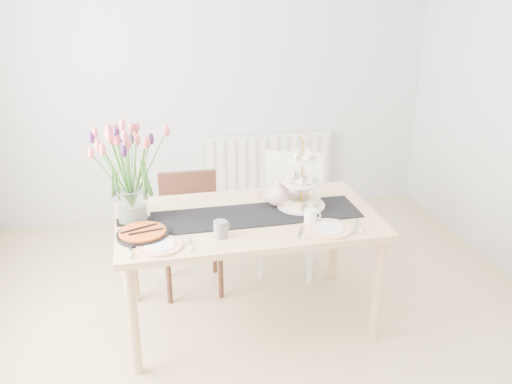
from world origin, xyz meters
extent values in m
plane|color=tan|center=(0.00, 0.00, 0.00)|extent=(4.50, 4.50, 0.00)
plane|color=silver|center=(0.00, 2.25, 1.30)|extent=(4.00, 0.00, 4.00)
cube|color=white|center=(0.50, 2.19, 0.45)|extent=(1.20, 0.08, 0.60)
cube|color=tan|center=(-0.07, 0.43, 0.73)|extent=(1.60, 0.90, 0.04)
cylinder|color=tan|center=(-0.80, 0.05, 0.35)|extent=(0.06, 0.06, 0.71)
cylinder|color=tan|center=(0.66, 0.05, 0.35)|extent=(0.06, 0.06, 0.71)
cylinder|color=tan|center=(-0.80, 0.81, 0.35)|extent=(0.06, 0.06, 0.71)
cylinder|color=tan|center=(0.66, 0.81, 0.35)|extent=(0.06, 0.06, 0.71)
cube|color=#391D14|center=(-0.38, 0.91, 0.42)|extent=(0.42, 0.42, 0.04)
cube|color=#391D14|center=(-0.38, 1.10, 0.64)|extent=(0.41, 0.05, 0.39)
cylinder|color=#391D14|center=(-0.57, 0.73, 0.20)|extent=(0.04, 0.04, 0.40)
cylinder|color=#391D14|center=(-0.21, 0.73, 0.20)|extent=(0.04, 0.04, 0.40)
cylinder|color=#391D14|center=(-0.56, 1.09, 0.20)|extent=(0.04, 0.04, 0.40)
cylinder|color=#391D14|center=(-0.20, 1.09, 0.20)|extent=(0.04, 0.04, 0.40)
cube|color=white|center=(0.37, 1.01, 0.45)|extent=(0.58, 0.58, 0.04)
cube|color=white|center=(0.45, 1.19, 0.68)|extent=(0.42, 0.21, 0.42)
cylinder|color=white|center=(0.13, 0.91, 0.22)|extent=(0.04, 0.04, 0.43)
cylinder|color=white|center=(0.46, 0.77, 0.22)|extent=(0.04, 0.04, 0.43)
cylinder|color=white|center=(0.28, 1.24, 0.22)|extent=(0.04, 0.04, 0.43)
cylinder|color=white|center=(0.61, 1.10, 0.22)|extent=(0.04, 0.04, 0.43)
cube|color=black|center=(-0.07, 0.43, 0.75)|extent=(1.40, 0.35, 0.01)
cube|color=silver|center=(-0.76, 0.54, 0.85)|extent=(0.20, 0.20, 0.20)
cylinder|color=gold|center=(0.29, 0.49, 0.97)|extent=(0.01, 0.01, 0.45)
cylinder|color=white|center=(0.29, 0.49, 0.77)|extent=(0.31, 0.31, 0.01)
cylinder|color=white|center=(0.29, 0.49, 0.92)|extent=(0.25, 0.25, 0.01)
cylinder|color=white|center=(0.29, 0.49, 1.08)|extent=(0.19, 0.19, 0.01)
cylinder|color=white|center=(0.33, 0.61, 0.80)|extent=(0.12, 0.12, 0.10)
cylinder|color=black|center=(-0.71, 0.29, 0.76)|extent=(0.30, 0.30, 0.03)
cylinder|color=#D2591D|center=(-0.71, 0.29, 0.78)|extent=(0.27, 0.27, 0.01)
cylinder|color=slate|center=(-0.28, 0.19, 0.80)|extent=(0.11, 0.11, 0.10)
cylinder|color=white|center=(0.27, 0.25, 0.79)|extent=(0.08, 0.08, 0.09)
cylinder|color=silver|center=(-0.62, 0.14, 0.76)|extent=(0.26, 0.26, 0.01)
cylinder|color=white|center=(0.35, 0.14, 0.76)|extent=(0.36, 0.36, 0.01)
camera|label=1|loc=(-0.68, -2.56, 2.13)|focal=38.00mm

